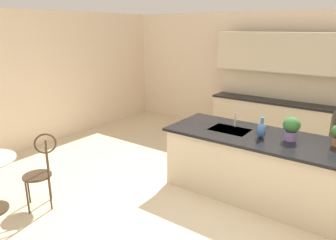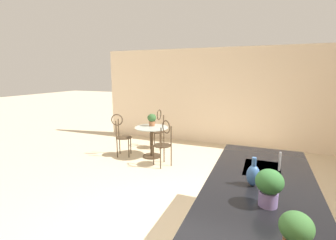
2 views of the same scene
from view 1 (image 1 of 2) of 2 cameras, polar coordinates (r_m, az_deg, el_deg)
ground_plane at (r=4.31m, az=8.61°, el=-17.04°), size 40.00×40.00×0.00m
wall_back at (r=7.14m, az=22.94°, el=7.09°), size 9.00×0.12×2.70m
wall_left_window at (r=6.75m, az=-25.01°, el=6.35°), size 0.12×7.80×2.70m
kitchen_island at (r=4.68m, az=17.02°, el=-8.23°), size 2.80×1.06×0.92m
back_counter_run at (r=6.99m, az=18.11°, el=0.18°), size 2.44×0.64×1.52m
upper_cabinet_run at (r=6.72m, az=19.12°, el=11.70°), size 2.40×0.36×0.76m
chair_toward_desk at (r=4.55m, az=-22.25°, el=-8.02°), size 0.53×0.53×1.04m
sink_faucet at (r=4.82m, az=12.18°, el=0.07°), size 0.02×0.02×0.22m
potted_plant_counter_near at (r=4.44m, az=21.63°, el=-1.24°), size 0.23×0.23×0.32m
vase_on_counter at (r=4.42m, az=16.71°, el=-1.79°), size 0.13×0.13×0.29m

